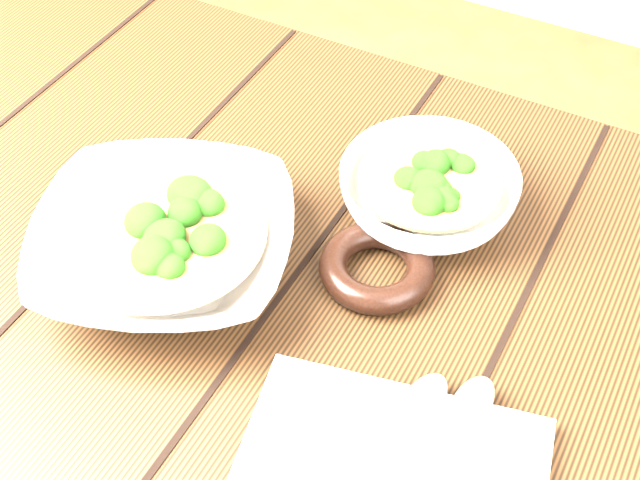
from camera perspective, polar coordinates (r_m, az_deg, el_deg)
table at (r=0.91m, az=-1.56°, el=-9.40°), size 1.20×0.80×0.75m
soup_bowl_front at (r=0.84m, az=-9.92°, el=-0.25°), size 0.32×0.32×0.07m
soup_bowl_back at (r=0.88m, az=6.92°, el=3.12°), size 0.20×0.20×0.06m
trivet at (r=0.83m, az=3.66°, el=-1.73°), size 0.14×0.14×0.03m
spoon_left at (r=0.72m, az=5.17°, el=-12.19°), size 0.04×0.20×0.01m
spoon_right at (r=0.73m, az=8.44°, el=-12.40°), size 0.03×0.20×0.01m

